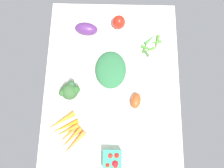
% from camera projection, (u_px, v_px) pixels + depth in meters
% --- Properties ---
extents(tablecloth, '(1.04, 0.76, 0.02)m').
position_uv_depth(tablecloth, '(112.00, 85.00, 1.30)').
color(tablecloth, silver).
rests_on(tablecloth, ground).
extents(berry_basket, '(0.09, 0.09, 0.07)m').
position_uv_depth(berry_basket, '(112.00, 160.00, 1.15)').
color(berry_basket, teal).
rests_on(berry_basket, tablecloth).
extents(roma_tomato, '(0.10, 0.07, 0.05)m').
position_uv_depth(roma_tomato, '(136.00, 101.00, 1.24)').
color(roma_tomato, '#E34E21').
rests_on(roma_tomato, tablecloth).
extents(leafy_greens_clump, '(0.22, 0.17, 0.05)m').
position_uv_depth(leafy_greens_clump, '(111.00, 70.00, 1.29)').
color(leafy_greens_clump, '#2E6F41').
rests_on(leafy_greens_clump, tablecloth).
extents(okra_pile, '(0.15, 0.13, 0.02)m').
position_uv_depth(okra_pile, '(151.00, 45.00, 1.35)').
color(okra_pile, '#4C7943').
rests_on(okra_pile, tablecloth).
extents(bell_pepper_red, '(0.08, 0.08, 0.09)m').
position_uv_depth(bell_pepper_red, '(119.00, 22.00, 1.35)').
color(bell_pepper_red, red).
rests_on(bell_pepper_red, tablecloth).
extents(eggplant, '(0.09, 0.14, 0.07)m').
position_uv_depth(eggplant, '(86.00, 29.00, 1.34)').
color(eggplant, '#5A2D6F').
rests_on(eggplant, tablecloth).
extents(broccoli_head, '(0.10, 0.11, 0.12)m').
position_uv_depth(broccoli_head, '(70.00, 91.00, 1.20)').
color(broccoli_head, '#9FD17E').
rests_on(broccoli_head, tablecloth).
extents(carrot_bunch, '(0.24, 0.22, 0.03)m').
position_uv_depth(carrot_bunch, '(67.00, 132.00, 1.21)').
color(carrot_bunch, orange).
rests_on(carrot_bunch, tablecloth).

